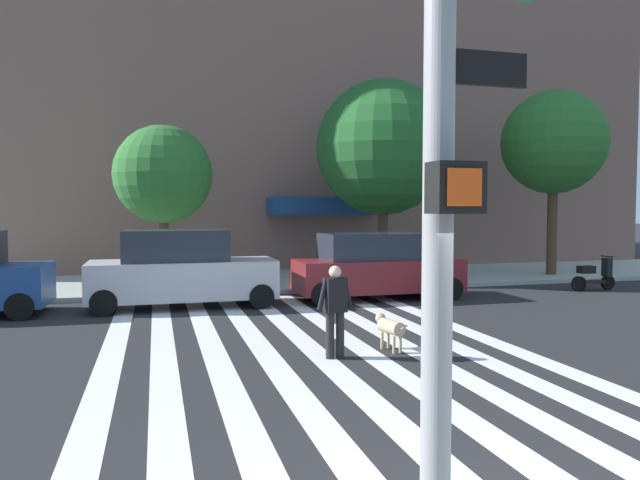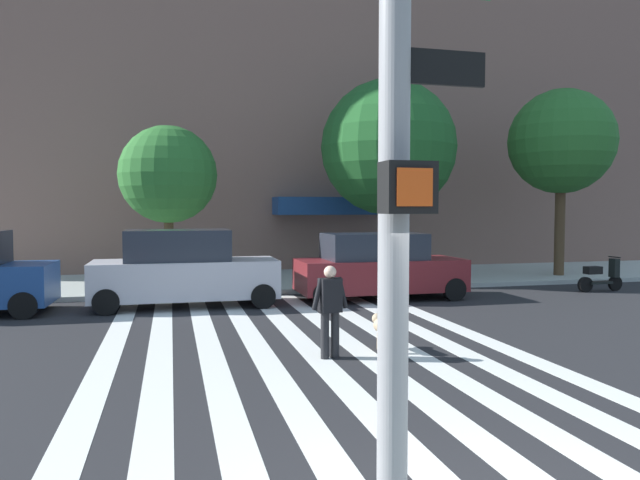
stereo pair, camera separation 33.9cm
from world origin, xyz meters
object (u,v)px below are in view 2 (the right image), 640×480
at_px(dog_on_leash, 386,327).
at_px(street_tree_nearest, 168,175).
at_px(traffic_light_pole, 399,50).
at_px(parked_car_behind_first, 184,270).
at_px(parked_scooter, 601,277).
at_px(pedestrian_dog_walker, 330,306).
at_px(parked_car_third_in_line, 378,267).
at_px(street_tree_middle, 388,148).
at_px(street_tree_further, 562,142).

bearing_deg(dog_on_leash, street_tree_nearest, 112.16).
relative_size(traffic_light_pole, parked_car_behind_first, 1.19).
xyz_separation_m(parked_scooter, pedestrian_dog_walker, (-10.57, -6.00, 0.45)).
distance_m(parked_car_behind_first, dog_on_leash, 6.99).
distance_m(parked_car_third_in_line, street_tree_middle, 5.53).
distance_m(street_tree_nearest, street_tree_further, 14.26).
distance_m(parked_scooter, street_tree_further, 5.71).
bearing_deg(street_tree_further, pedestrian_dog_walker, -141.02).
bearing_deg(parked_car_third_in_line, dog_on_leash, -108.56).
bearing_deg(street_tree_middle, traffic_light_pole, -110.61).
bearing_deg(street_tree_nearest, dog_on_leash, -67.84).
height_order(street_tree_nearest, pedestrian_dog_walker, street_tree_nearest).
distance_m(parked_car_third_in_line, street_tree_nearest, 7.47).
bearing_deg(street_tree_nearest, street_tree_further, -2.55).
distance_m(traffic_light_pole, parked_car_behind_first, 13.37).
height_order(parked_scooter, street_tree_middle, street_tree_middle).
height_order(street_tree_middle, street_tree_further, street_tree_middle).
height_order(traffic_light_pole, parked_car_third_in_line, traffic_light_pole).
relative_size(street_tree_nearest, street_tree_further, 0.75).
distance_m(street_tree_middle, dog_on_leash, 11.17).
bearing_deg(traffic_light_pole, parked_scooter, 46.82).
bearing_deg(parked_scooter, street_tree_further, 75.34).
bearing_deg(traffic_light_pole, street_tree_further, 51.28).
height_order(traffic_light_pole, street_tree_further, street_tree_further).
distance_m(parked_car_behind_first, street_tree_middle, 8.90).
bearing_deg(parked_car_behind_first, dog_on_leash, -59.63).
xyz_separation_m(parked_car_third_in_line, street_tree_middle, (1.66, 3.59, 3.86)).
distance_m(traffic_light_pole, street_tree_nearest, 16.73).
height_order(parked_scooter, street_tree_further, street_tree_further).
relative_size(street_tree_further, dog_on_leash, 7.08).
height_order(parked_car_behind_first, street_tree_nearest, street_tree_nearest).
bearing_deg(street_tree_further, parked_scooter, -104.66).
relative_size(street_tree_nearest, dog_on_leash, 5.30).
relative_size(parked_car_third_in_line, dog_on_leash, 4.94).
relative_size(traffic_light_pole, dog_on_leash, 5.93).
distance_m(parked_scooter, street_tree_nearest, 14.26).
relative_size(street_tree_middle, pedestrian_dog_walker, 4.30).
bearing_deg(dog_on_leash, parked_scooter, 31.28).
height_order(traffic_light_pole, pedestrian_dog_walker, traffic_light_pole).
bearing_deg(parked_car_third_in_line, parked_car_behind_first, 180.00).
distance_m(parked_car_third_in_line, dog_on_leash, 6.36).
xyz_separation_m(parked_car_behind_first, dog_on_leash, (3.52, -6.01, -0.55)).
height_order(parked_car_behind_first, street_tree_further, street_tree_further).
bearing_deg(dog_on_leash, street_tree_further, 41.12).
relative_size(street_tree_middle, street_tree_further, 1.02).
xyz_separation_m(parked_car_behind_first, street_tree_further, (13.79, 2.95, 4.11)).
relative_size(traffic_light_pole, parked_car_third_in_line, 1.20).
bearing_deg(street_tree_nearest, traffic_light_pole, -85.50).
distance_m(traffic_light_pole, parked_car_third_in_line, 14.12).
bearing_deg(pedestrian_dog_walker, street_tree_nearest, 105.64).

